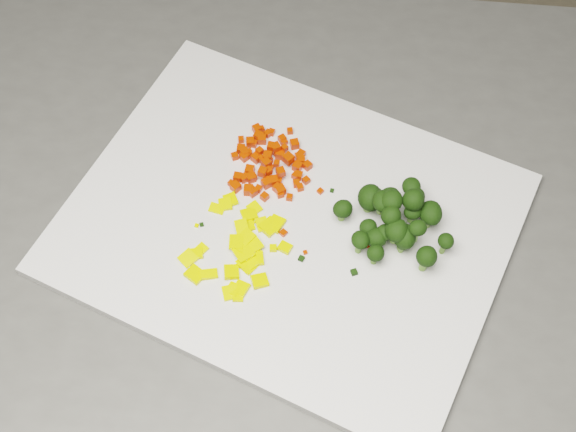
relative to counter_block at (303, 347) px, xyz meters
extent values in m
cube|color=#484846|center=(0.00, 0.00, 0.00)|extent=(1.11, 0.92, 0.90)
cube|color=silver|center=(-0.03, -0.03, 0.46)|extent=(0.59, 0.57, 0.01)
cube|color=red|center=(-0.02, 0.04, 0.47)|extent=(0.01, 0.01, 0.01)
cube|color=red|center=(-0.06, 0.09, 0.47)|extent=(0.01, 0.01, 0.01)
cube|color=red|center=(-0.02, 0.06, 0.47)|extent=(0.01, 0.01, 0.01)
cube|color=red|center=(-0.04, 0.02, 0.47)|extent=(0.01, 0.01, 0.01)
cube|color=red|center=(-0.04, 0.01, 0.47)|extent=(0.01, 0.01, 0.01)
cube|color=red|center=(-0.01, 0.09, 0.47)|extent=(0.01, 0.01, 0.01)
cube|color=red|center=(0.00, 0.05, 0.47)|extent=(0.01, 0.01, 0.01)
cube|color=red|center=(-0.04, 0.05, 0.47)|extent=(0.01, 0.01, 0.01)
cube|color=red|center=(-0.01, 0.01, 0.47)|extent=(0.01, 0.01, 0.01)
cube|color=red|center=(-0.04, 0.05, 0.47)|extent=(0.01, 0.01, 0.01)
cube|color=red|center=(-0.05, 0.02, 0.47)|extent=(0.01, 0.01, 0.01)
cube|color=red|center=(-0.05, 0.06, 0.47)|extent=(0.01, 0.01, 0.01)
cube|color=red|center=(-0.03, 0.01, 0.47)|extent=(0.01, 0.01, 0.01)
cube|color=red|center=(0.00, 0.02, 0.47)|extent=(0.01, 0.01, 0.01)
cube|color=red|center=(-0.04, 0.04, 0.47)|extent=(0.01, 0.01, 0.01)
cube|color=red|center=(-0.03, 0.06, 0.48)|extent=(0.01, 0.01, 0.01)
cube|color=red|center=(0.00, 0.05, 0.47)|extent=(0.01, 0.01, 0.01)
cube|color=red|center=(-0.08, 0.04, 0.47)|extent=(0.01, 0.01, 0.01)
cube|color=red|center=(-0.06, 0.08, 0.47)|extent=(0.01, 0.01, 0.01)
cube|color=red|center=(-0.02, 0.00, 0.47)|extent=(0.01, 0.01, 0.01)
cube|color=red|center=(-0.03, 0.02, 0.47)|extent=(0.01, 0.01, 0.01)
cube|color=red|center=(-0.01, 0.03, 0.47)|extent=(0.01, 0.01, 0.01)
cube|color=red|center=(-0.07, 0.07, 0.47)|extent=(0.01, 0.01, 0.01)
cube|color=red|center=(-0.05, 0.09, 0.47)|extent=(0.01, 0.01, 0.01)
cube|color=red|center=(-0.07, 0.02, 0.47)|extent=(0.01, 0.01, 0.01)
cube|color=red|center=(-0.08, 0.07, 0.47)|extent=(0.01, 0.01, 0.01)
cube|color=red|center=(-0.06, 0.03, 0.47)|extent=(0.01, 0.01, 0.01)
cube|color=red|center=(-0.04, 0.10, 0.47)|extent=(0.01, 0.01, 0.01)
cube|color=red|center=(-0.03, 0.06, 0.48)|extent=(0.01, 0.01, 0.01)
cube|color=red|center=(-0.01, 0.01, 0.47)|extent=(0.01, 0.01, 0.01)
cube|color=red|center=(-0.09, 0.03, 0.47)|extent=(0.01, 0.01, 0.01)
cube|color=red|center=(-0.02, 0.06, 0.47)|extent=(0.01, 0.01, 0.01)
cube|color=red|center=(-0.02, 0.06, 0.47)|extent=(0.01, 0.01, 0.01)
cube|color=red|center=(-0.02, 0.07, 0.47)|extent=(0.01, 0.01, 0.01)
cube|color=red|center=(-0.01, 0.02, 0.47)|extent=(0.01, 0.01, 0.01)
cube|color=red|center=(-0.03, 0.03, 0.48)|extent=(0.01, 0.01, 0.01)
cube|color=red|center=(-0.02, 0.04, 0.47)|extent=(0.01, 0.01, 0.01)
cube|color=red|center=(-0.06, 0.07, 0.47)|extent=(0.01, 0.01, 0.01)
cube|color=red|center=(-0.03, 0.09, 0.47)|extent=(0.01, 0.01, 0.01)
cube|color=red|center=(0.00, 0.04, 0.47)|extent=(0.01, 0.01, 0.01)
cube|color=red|center=(-0.05, 0.05, 0.47)|extent=(0.01, 0.01, 0.01)
cube|color=red|center=(-0.07, 0.03, 0.47)|extent=(0.01, 0.01, 0.01)
cube|color=red|center=(-0.04, 0.03, 0.47)|extent=(0.01, 0.01, 0.01)
cube|color=red|center=(-0.01, 0.04, 0.47)|extent=(0.01, 0.01, 0.01)
cube|color=red|center=(-0.03, 0.04, 0.47)|extent=(0.01, 0.01, 0.01)
cube|color=red|center=(-0.04, 0.08, 0.47)|extent=(0.01, 0.01, 0.01)
cube|color=red|center=(-0.04, 0.05, 0.47)|extent=(0.01, 0.01, 0.01)
cube|color=red|center=(-0.06, 0.03, 0.47)|extent=(0.01, 0.01, 0.01)
cube|color=red|center=(-0.07, 0.06, 0.47)|extent=(0.01, 0.01, 0.01)
cube|color=red|center=(-0.04, 0.05, 0.47)|extent=(0.01, 0.01, 0.01)
cube|color=red|center=(-0.05, 0.03, 0.48)|extent=(0.01, 0.01, 0.01)
cube|color=red|center=(0.00, 0.04, 0.47)|extent=(0.01, 0.01, 0.01)
cube|color=red|center=(-0.06, 0.07, 0.47)|extent=(0.01, 0.01, 0.01)
cube|color=red|center=(-0.05, 0.08, 0.47)|extent=(0.01, 0.01, 0.01)
cube|color=red|center=(-0.04, 0.04, 0.47)|extent=(0.01, 0.01, 0.01)
cube|color=red|center=(-0.06, 0.07, 0.47)|extent=(0.01, 0.01, 0.01)
cube|color=red|center=(-0.03, 0.06, 0.47)|extent=(0.01, 0.01, 0.01)
cube|color=red|center=(-0.03, 0.00, 0.47)|extent=(0.01, 0.01, 0.01)
cube|color=red|center=(-0.03, 0.09, 0.47)|extent=(0.01, 0.01, 0.01)
cube|color=red|center=(-0.04, 0.09, 0.47)|extent=(0.01, 0.01, 0.01)
cube|color=red|center=(-0.05, 0.06, 0.47)|extent=(0.01, 0.01, 0.01)
cube|color=red|center=(-0.06, 0.02, 0.47)|extent=(0.01, 0.01, 0.01)
cube|color=red|center=(-0.08, 0.02, 0.47)|extent=(0.01, 0.01, 0.01)
cube|color=red|center=(-0.05, 0.00, 0.47)|extent=(0.01, 0.01, 0.01)
cube|color=red|center=(-0.02, 0.08, 0.47)|extent=(0.01, 0.01, 0.01)
cube|color=red|center=(0.00, 0.07, 0.47)|extent=(0.01, 0.01, 0.01)
cube|color=red|center=(-0.06, 0.04, 0.47)|extent=(0.01, 0.01, 0.01)
cube|color=red|center=(-0.06, 0.01, 0.47)|extent=(0.01, 0.01, 0.01)
cube|color=red|center=(-0.04, 0.05, 0.47)|extent=(0.01, 0.01, 0.01)
cube|color=red|center=(-0.04, 0.10, 0.47)|extent=(0.01, 0.01, 0.01)
cube|color=yellow|center=(-0.10, -0.10, 0.46)|extent=(0.02, 0.02, 0.01)
cube|color=yellow|center=(-0.08, -0.08, 0.46)|extent=(0.02, 0.02, 0.01)
cube|color=yellow|center=(-0.05, -0.03, 0.47)|extent=(0.03, 0.03, 0.01)
cube|color=yellow|center=(-0.08, -0.07, 0.46)|extent=(0.03, 0.03, 0.01)
cube|color=yellow|center=(-0.04, -0.06, 0.47)|extent=(0.02, 0.02, 0.01)
cube|color=yellow|center=(-0.08, -0.03, 0.46)|extent=(0.02, 0.02, 0.01)
cube|color=yellow|center=(-0.06, -0.03, 0.46)|extent=(0.01, 0.02, 0.01)
cube|color=yellow|center=(-0.11, -0.10, 0.46)|extent=(0.02, 0.02, 0.00)
cube|color=yellow|center=(-0.07, -0.01, 0.46)|extent=(0.02, 0.02, 0.01)
cube|color=yellow|center=(-0.06, -0.01, 0.46)|extent=(0.02, 0.02, 0.00)
cube|color=yellow|center=(-0.07, -0.07, 0.46)|extent=(0.01, 0.02, 0.01)
cube|color=yellow|center=(-0.10, -0.11, 0.46)|extent=(0.01, 0.02, 0.01)
cube|color=yellow|center=(-0.10, -0.10, 0.46)|extent=(0.02, 0.02, 0.01)
cube|color=yellow|center=(-0.11, 0.00, 0.46)|extent=(0.02, 0.02, 0.01)
cube|color=yellow|center=(-0.09, 0.01, 0.46)|extent=(0.02, 0.02, 0.01)
cube|color=yellow|center=(-0.10, -0.08, 0.47)|extent=(0.02, 0.02, 0.01)
cube|color=yellow|center=(-0.08, -0.03, 0.46)|extent=(0.02, 0.01, 0.01)
cube|color=yellow|center=(-0.10, 0.00, 0.46)|extent=(0.02, 0.02, 0.01)
cube|color=yellow|center=(-0.08, -0.03, 0.47)|extent=(0.01, 0.02, 0.01)
cube|color=yellow|center=(-0.14, -0.05, 0.46)|extent=(0.01, 0.01, 0.01)
cube|color=yellow|center=(-0.09, -0.05, 0.47)|extent=(0.02, 0.02, 0.01)
cube|color=yellow|center=(-0.15, -0.06, 0.46)|extent=(0.02, 0.02, 0.01)
cube|color=yellow|center=(-0.09, -0.06, 0.47)|extent=(0.02, 0.03, 0.00)
cube|color=yellow|center=(-0.13, -0.05, 0.46)|extent=(0.02, 0.02, 0.01)
cube|color=yellow|center=(-0.07, -0.10, 0.46)|extent=(0.02, 0.02, 0.01)
cube|color=yellow|center=(-0.08, -0.05, 0.47)|extent=(0.02, 0.02, 0.01)
cube|color=yellow|center=(-0.09, -0.05, 0.46)|extent=(0.02, 0.02, 0.01)
cube|color=yellow|center=(-0.07, -0.06, 0.47)|extent=(0.02, 0.02, 0.00)
cube|color=yellow|center=(-0.13, -0.08, 0.46)|extent=(0.02, 0.01, 0.01)
cube|color=yellow|center=(-0.14, -0.08, 0.46)|extent=(0.03, 0.03, 0.01)
cube|color=yellow|center=(-0.09, -0.05, 0.47)|extent=(0.02, 0.02, 0.00)
cube|color=yellow|center=(-0.05, -0.03, 0.46)|extent=(0.03, 0.03, 0.01)
cube|color=yellow|center=(-0.13, -0.02, 0.46)|extent=(0.01, 0.01, 0.00)
cube|color=yellow|center=(-0.04, 0.03, 0.46)|extent=(0.01, 0.01, 0.00)
cube|color=black|center=(-0.03, -0.08, 0.46)|extent=(0.01, 0.01, 0.00)
cube|color=black|center=(-0.13, -0.02, 0.46)|extent=(0.00, 0.00, 0.00)
cube|color=black|center=(-0.06, -0.03, 0.46)|extent=(0.01, 0.01, 0.00)
cube|color=yellow|center=(-0.05, -0.06, 0.47)|extent=(0.01, 0.01, 0.01)
cube|color=black|center=(0.03, -0.11, 0.46)|extent=(0.01, 0.01, 0.00)
cube|color=red|center=(0.01, 0.00, 0.46)|extent=(0.01, 0.01, 0.00)
cube|color=red|center=(-0.02, -0.07, 0.46)|extent=(0.00, 0.00, 0.00)
cube|color=red|center=(-0.04, -0.04, 0.46)|extent=(0.01, 0.01, 0.00)
cube|color=red|center=(0.05, -0.08, 0.46)|extent=(0.01, 0.01, 0.00)
cube|color=black|center=(0.02, 0.00, 0.46)|extent=(0.01, 0.01, 0.00)
cube|color=yellow|center=(0.06, -0.06, 0.46)|extent=(0.01, 0.01, 0.00)
camera|label=1|loc=(-0.11, -0.47, 1.22)|focal=50.00mm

